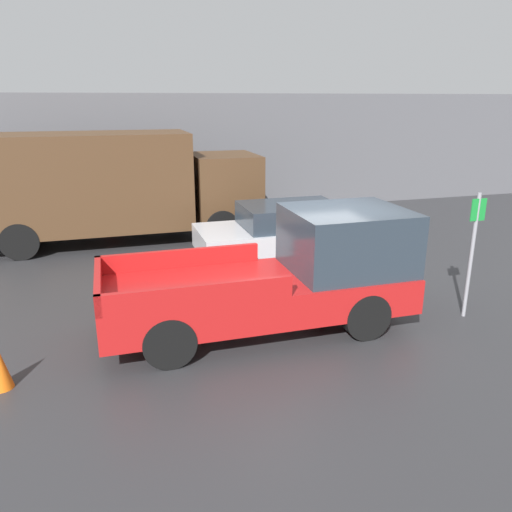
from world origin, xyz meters
TOP-DOWN VIEW (x-y plane):
  - ground_plane at (0.00, 0.00)m, footprint 60.00×60.00m
  - building_wall at (0.00, 9.42)m, footprint 28.00×0.15m
  - pickup_truck at (-0.65, -0.35)m, footprint 5.36×2.00m
  - car at (0.65, 3.33)m, footprint 4.39×1.96m
  - delivery_truck at (-3.79, 6.30)m, footprint 8.41×2.34m
  - parking_sign at (2.69, -0.93)m, footprint 0.30×0.07m
  - newspaper_box at (-3.57, 9.10)m, footprint 0.45×0.40m

SIDE VIEW (x-z plane):
  - ground_plane at x=0.00m, z-range 0.00..0.00m
  - newspaper_box at x=-3.57m, z-range 0.00..1.03m
  - car at x=0.65m, z-range 0.03..1.47m
  - pickup_truck at x=-0.65m, z-range -0.06..2.02m
  - parking_sign at x=2.69m, z-range 0.15..2.51m
  - delivery_truck at x=-3.79m, z-range 0.14..3.20m
  - building_wall at x=0.00m, z-range 0.00..4.11m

